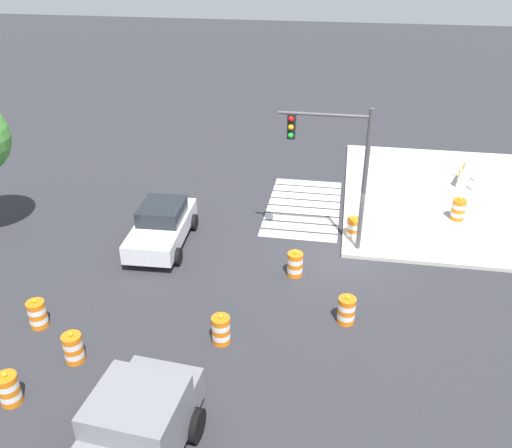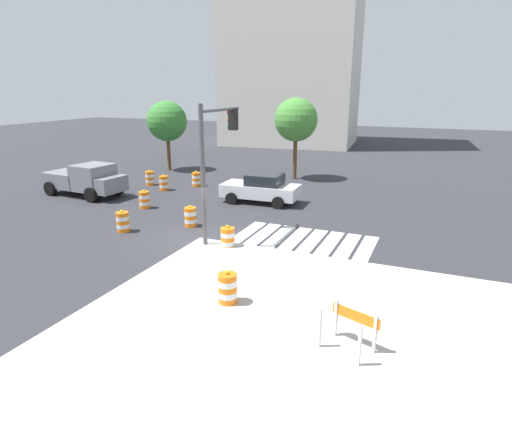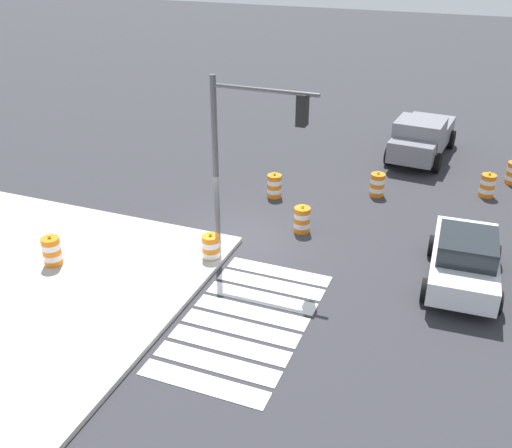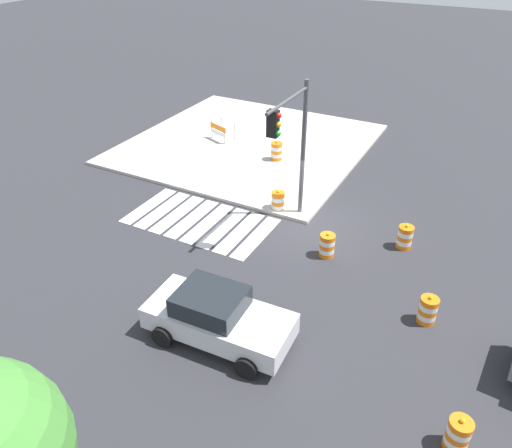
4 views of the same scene
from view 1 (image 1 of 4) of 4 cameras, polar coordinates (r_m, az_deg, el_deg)
ground_plane at (r=20.81m, az=8.98°, el=-3.54°), size 120.00×120.00×0.00m
sidewalk_corner at (r=26.82m, az=22.28°, el=2.43°), size 12.00×12.00×0.15m
crosswalk_stripes at (r=24.34m, az=5.03°, el=1.79°), size 5.85×3.20×0.02m
sports_car at (r=21.39m, az=-9.91°, el=-0.14°), size 4.38×2.29×1.63m
pickup_truck at (r=13.15m, az=-13.32°, el=-21.89°), size 5.29×2.69×1.92m
traffic_barrel_near_corner at (r=17.41m, az=9.52°, el=-8.96°), size 0.56×0.56×1.02m
traffic_barrel_crosswalk_end at (r=16.48m, az=-3.72°, el=-11.07°), size 0.56×0.56×1.02m
traffic_barrel_median_near at (r=16.67m, az=-18.72°, el=-12.29°), size 0.56×0.56×1.02m
traffic_barrel_median_far at (r=16.05m, az=-24.63°, el=-15.55°), size 0.56×0.56×1.02m
traffic_barrel_far_curb at (r=18.33m, az=-22.07°, el=-8.80°), size 0.56×0.56×1.02m
traffic_barrel_lane_center at (r=21.91m, az=10.26°, el=-0.52°), size 0.56×0.56×1.02m
traffic_barrel_opposite_curb at (r=19.40m, az=4.14°, el=-4.25°), size 0.56×0.56×1.02m
traffic_barrel_on_sidewalk at (r=24.28m, az=20.57°, el=1.44°), size 0.56×0.56×1.02m
construction_barricade at (r=27.81m, az=21.18°, el=5.04°), size 1.43×1.16×1.00m
traffic_light_pole at (r=19.59m, az=8.31°, el=7.24°), size 0.47×3.29×5.50m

